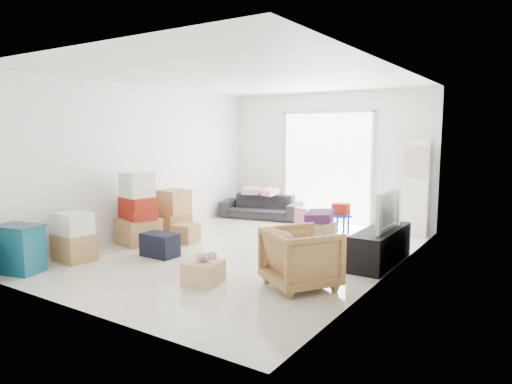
{
  "coord_description": "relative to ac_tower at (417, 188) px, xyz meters",
  "views": [
    {
      "loc": [
        3.98,
        -5.84,
        1.86
      ],
      "look_at": [
        0.04,
        0.2,
        0.93
      ],
      "focal_mm": 32.0,
      "sensor_mm": 36.0,
      "label": 1
    }
  ],
  "objects": [
    {
      "name": "room_shell",
      "position": [
        -1.95,
        -2.65,
        0.48
      ],
      "size": [
        4.98,
        6.48,
        3.18
      ],
      "color": "beige",
      "rests_on": "ground"
    },
    {
      "name": "sliding_door",
      "position": [
        -1.95,
        0.33,
        0.37
      ],
      "size": [
        2.1,
        0.04,
        2.33
      ],
      "color": "white",
      "rests_on": "room_shell"
    },
    {
      "name": "ac_tower",
      "position": [
        0.0,
        0.0,
        0.0
      ],
      "size": [
        0.45,
        0.3,
        1.75
      ],
      "primitive_type": "cube",
      "color": "white",
      "rests_on": "room_shell"
    },
    {
      "name": "tv_console",
      "position": [
        0.05,
        -2.17,
        -0.63
      ],
      "size": [
        0.45,
        1.5,
        0.5
      ],
      "primitive_type": "cube",
      "color": "black",
      "rests_on": "room_shell"
    },
    {
      "name": "television",
      "position": [
        0.05,
        -2.17,
        -0.31
      ],
      "size": [
        0.57,
        0.98,
        0.13
      ],
      "primitive_type": "imported",
      "rotation": [
        0.0,
        0.0,
        1.56
      ],
      "color": "black",
      "rests_on": "tv_console"
    },
    {
      "name": "sofa",
      "position": [
        -3.27,
        -0.15,
        -0.53
      ],
      "size": [
        1.82,
        0.86,
        0.68
      ],
      "primitive_type": "imported",
      "rotation": [
        0.0,
        0.0,
        0.21
      ],
      "color": "#232227",
      "rests_on": "room_shell"
    },
    {
      "name": "pillow_left",
      "position": [
        -3.54,
        -0.14,
        -0.13
      ],
      "size": [
        0.43,
        0.38,
        0.12
      ],
      "primitive_type": "cube",
      "rotation": [
        0.0,
        0.0,
        0.3
      ],
      "color": "#D198AA",
      "rests_on": "sofa"
    },
    {
      "name": "pillow_right",
      "position": [
        -3.07,
        -0.12,
        -0.13
      ],
      "size": [
        0.42,
        0.37,
        0.12
      ],
      "primitive_type": "cube",
      "rotation": [
        0.0,
        0.0,
        -0.33
      ],
      "color": "#D198AA",
      "rests_on": "sofa"
    },
    {
      "name": "armchair",
      "position": [
        -0.43,
        -3.72,
        -0.47
      ],
      "size": [
        1.06,
        1.04,
        0.8
      ],
      "primitive_type": "imported",
      "rotation": [
        0.0,
        0.0,
        2.56
      ],
      "color": "#AD7B4D",
      "rests_on": "room_shell"
    },
    {
      "name": "storage_bins",
      "position": [
        -3.85,
        -5.25,
        -0.55
      ],
      "size": [
        0.64,
        0.52,
        0.65
      ],
      "rotation": [
        0.0,
        0.0,
        0.24
      ],
      "color": "#0E4A5D",
      "rests_on": "room_shell"
    },
    {
      "name": "box_stack_a",
      "position": [
        -3.75,
        -4.5,
        -0.53
      ],
      "size": [
        0.56,
        0.48,
        0.71
      ],
      "rotation": [
        0.0,
        0.0,
        -0.05
      ],
      "color": "#B18350",
      "rests_on": "room_shell"
    },
    {
      "name": "box_stack_b",
      "position": [
        -3.75,
        -3.26,
        -0.35
      ],
      "size": [
        0.75,
        0.71,
        1.21
      ],
      "rotation": [
        0.0,
        0.0,
        -0.24
      ],
      "color": "#B18350",
      "rests_on": "room_shell"
    },
    {
      "name": "box_stack_c",
      "position": [
        -3.72,
        -2.43,
        -0.47
      ],
      "size": [
        0.66,
        0.6,
        0.83
      ],
      "rotation": [
        0.0,
        0.0,
        -0.23
      ],
      "color": "#B18350",
      "rests_on": "room_shell"
    },
    {
      "name": "loose_box",
      "position": [
        -3.15,
        -2.75,
        -0.72
      ],
      "size": [
        0.42,
        0.42,
        0.32
      ],
      "primitive_type": "cube",
      "rotation": [
        0.0,
        0.0,
        0.11
      ],
      "color": "#B18350",
      "rests_on": "room_shell"
    },
    {
      "name": "duffel_bag",
      "position": [
        -2.87,
        -3.64,
        -0.7
      ],
      "size": [
        0.55,
        0.33,
        0.35
      ],
      "primitive_type": "cube",
      "rotation": [
        0.0,
        0.0,
        0.0
      ],
      "color": "black",
      "rests_on": "room_shell"
    },
    {
      "name": "ottoman",
      "position": [
        -1.15,
        -1.67,
        -0.68
      ],
      "size": [
        0.47,
        0.47,
        0.39
      ],
      "primitive_type": "cube",
      "rotation": [
        0.0,
        0.0,
        -0.24
      ],
      "color": "#9D855B",
      "rests_on": "room_shell"
    },
    {
      "name": "blanket",
      "position": [
        -1.15,
        -1.67,
        -0.42
      ],
      "size": [
        0.51,
        0.51,
        0.14
      ],
      "primitive_type": "cube",
      "rotation": [
        0.0,
        0.0,
        0.22
      ],
      "color": "#4A1D48",
      "rests_on": "ottoman"
    },
    {
      "name": "kids_table",
      "position": [
        -1.17,
        -0.71,
        -0.47
      ],
      "size": [
        0.44,
        0.44,
        0.58
      ],
      "rotation": [
        0.0,
        0.0,
        -0.4
      ],
      "color": "#1922A8",
      "rests_on": "room_shell"
    },
    {
      "name": "toy_walker",
      "position": [
        -1.95,
        -0.9,
        -0.75
      ],
      "size": [
        0.4,
        0.38,
        0.44
      ],
      "rotation": [
        0.0,
        0.0,
        -0.34
      ],
      "color": "silver",
      "rests_on": "room_shell"
    },
    {
      "name": "wood_crate",
      "position": [
        -1.51,
        -4.25,
        -0.73
      ],
      "size": [
        0.49,
        0.49,
        0.28
      ],
      "primitive_type": "cube",
      "rotation": [
        0.0,
        0.0,
        0.19
      ],
      "color": "#DDBB7F",
      "rests_on": "room_shell"
    },
    {
      "name": "plush_bunny",
      "position": [
        -1.48,
        -4.24,
        -0.53
      ],
      "size": [
        0.28,
        0.16,
        0.14
      ],
      "rotation": [
        0.0,
        0.0,
        -0.24
      ],
      "color": "#B2ADA8",
      "rests_on": "wood_crate"
    }
  ]
}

